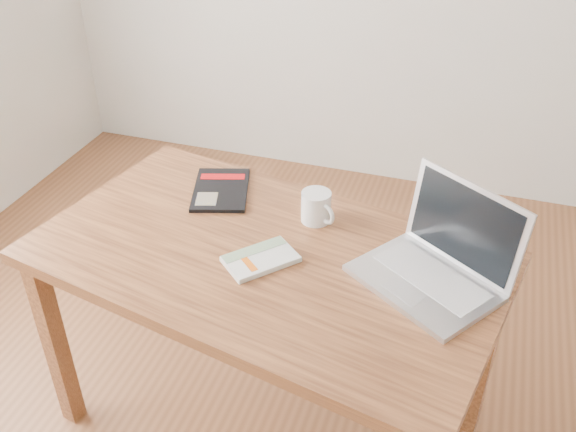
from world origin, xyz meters
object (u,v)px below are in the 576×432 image
(desk, at_px, (266,276))
(white_guidebook, at_px, (261,259))
(black_guidebook, at_px, (221,190))
(coffee_mug, at_px, (317,207))
(laptop, at_px, (438,262))

(desk, height_order, white_guidebook, white_guidebook)
(black_guidebook, xyz_separation_m, coffee_mug, (0.35, -0.07, 0.04))
(white_guidebook, xyz_separation_m, black_guidebook, (-0.26, 0.32, -0.00))
(desk, distance_m, coffee_mug, 0.27)
(coffee_mug, bearing_deg, white_guidebook, -74.71)
(black_guidebook, relative_size, laptop, 0.65)
(white_guidebook, distance_m, laptop, 0.49)
(coffee_mug, bearing_deg, black_guidebook, -154.94)
(black_guidebook, bearing_deg, laptop, -35.04)
(laptop, bearing_deg, coffee_mug, -169.22)
(laptop, height_order, coffee_mug, laptop)
(desk, xyz_separation_m, black_guidebook, (-0.26, 0.27, 0.10))
(white_guidebook, relative_size, laptop, 0.50)
(white_guidebook, bearing_deg, laptop, 50.81)
(desk, bearing_deg, white_guidebook, -75.78)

